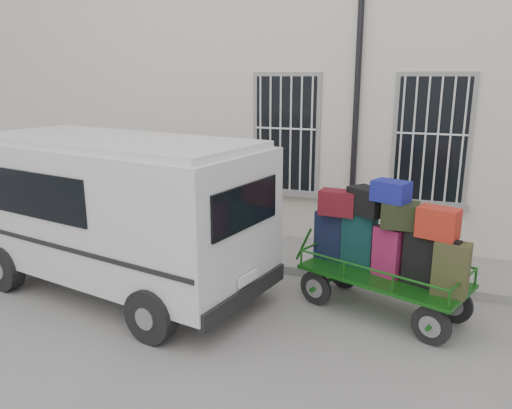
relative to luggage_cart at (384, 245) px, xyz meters
name	(u,v)px	position (x,y,z in m)	size (l,w,h in m)	color
ground	(253,306)	(-1.82, -0.47, -1.03)	(80.00, 80.00, 0.00)	slate
building	(334,91)	(-1.81, 5.03, 1.97)	(24.00, 5.15, 6.00)	beige
sidewalk	(293,254)	(-1.82, 1.73, -0.95)	(24.00, 1.70, 0.15)	gray
luggage_cart	(384,245)	(0.00, 0.00, 0.00)	(2.73, 1.81, 1.98)	black
van	(116,205)	(-4.04, -0.60, 0.38)	(5.17, 2.95, 2.46)	white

